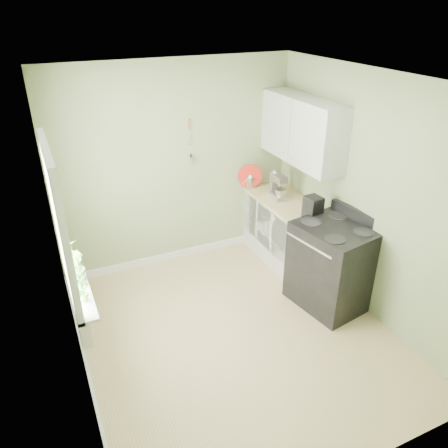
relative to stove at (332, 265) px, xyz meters
name	(u,v)px	position (x,y,z in m)	size (l,w,h in m)	color
floor	(235,334)	(-1.28, -0.05, -0.53)	(3.20, 3.60, 0.02)	tan
ceiling	(239,80)	(-1.28, -0.05, 2.19)	(3.20, 3.60, 0.02)	white
wall_back	(176,167)	(-1.28, 1.76, 0.83)	(3.20, 0.02, 2.70)	#92A36F
wall_left	(63,263)	(-2.89, -0.05, 0.83)	(0.02, 3.60, 2.70)	#92A36F
wall_right	(368,197)	(0.33, -0.05, 0.83)	(0.02, 3.60, 2.70)	#92A36F
base_cabinets	(290,236)	(0.02, 0.95, -0.09)	(0.60, 1.60, 0.87)	white
countertop	(291,205)	(0.01, 0.95, 0.37)	(0.64, 1.60, 0.04)	#D2BF80
upper_cabinets	(302,130)	(0.15, 1.05, 1.33)	(0.35, 1.40, 0.80)	white
window	(59,226)	(-2.86, 0.25, 1.03)	(0.06, 1.14, 1.44)	white
window_sill	(79,287)	(-2.79, 0.25, 0.36)	(0.18, 1.14, 0.04)	white
radiator	(82,318)	(-2.82, 0.20, 0.03)	(0.12, 0.50, 0.35)	white
wall_utensils	(191,150)	(-1.08, 1.73, 1.04)	(0.02, 0.14, 0.58)	#D2BF80
stove	(332,265)	(0.00, 0.00, 0.00)	(0.87, 0.95, 1.16)	black
stand_mixer	(278,187)	(-0.05, 1.20, 0.54)	(0.20, 0.31, 0.36)	#B2B2B7
kettle	(250,181)	(-0.23, 1.67, 0.49)	(0.20, 0.12, 0.20)	silver
coffee_maker	(313,210)	(-0.03, 0.44, 0.53)	(0.20, 0.21, 0.31)	black
red_tray	(250,176)	(-0.23, 1.67, 0.56)	(0.34, 0.34, 0.02)	red
jar	(316,225)	(-0.09, 0.25, 0.43)	(0.07, 0.07, 0.08)	#B7A690
plant_a	(82,289)	(-2.78, -0.02, 0.52)	(0.15, 0.10, 0.28)	#467E2E
plant_b	(76,267)	(-2.78, 0.33, 0.53)	(0.17, 0.14, 0.31)	#467E2E
plant_c	(72,254)	(-2.78, 0.57, 0.54)	(0.18, 0.18, 0.33)	#467E2E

